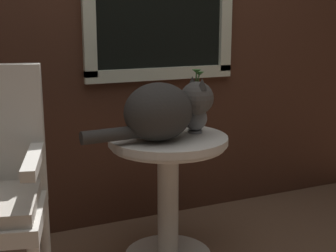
{
  "coord_description": "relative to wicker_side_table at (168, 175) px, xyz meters",
  "views": [
    {
      "loc": [
        -0.78,
        -1.76,
        1.2
      ],
      "look_at": [
        0.13,
        0.29,
        0.69
      ],
      "focal_mm": 51.73,
      "sensor_mm": 36.0,
      "label": 1
    }
  ],
  "objects": [
    {
      "name": "pewter_vase_with_ivy",
      "position": [
        0.15,
        0.01,
        0.29
      ],
      "size": [
        0.12,
        0.12,
        0.31
      ],
      "color": "gray",
      "rests_on": "wicker_side_table"
    },
    {
      "name": "wicker_side_table",
      "position": [
        0.0,
        0.0,
        0.0
      ],
      "size": [
        0.57,
        0.57,
        0.64
      ],
      "color": "silver",
      "rests_on": "ground_plane"
    },
    {
      "name": "cat",
      "position": [
        -0.05,
        -0.06,
        0.34
      ],
      "size": [
        0.65,
        0.29,
        0.28
      ],
      "color": "#33302D",
      "rests_on": "wicker_side_table"
    }
  ]
}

